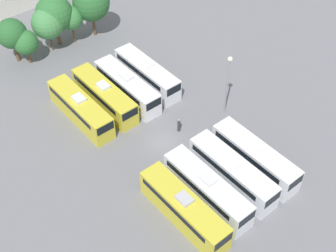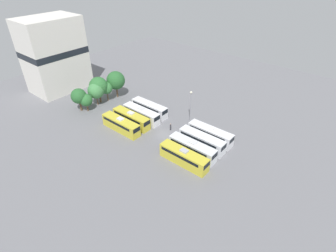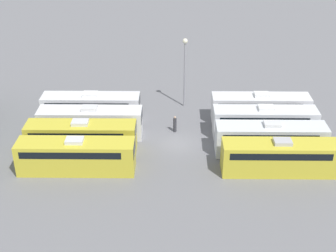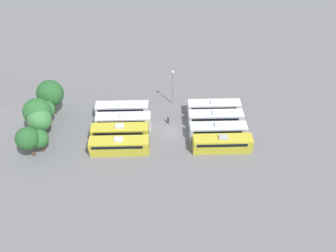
{
  "view_description": "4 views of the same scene",
  "coord_description": "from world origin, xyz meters",
  "px_view_note": "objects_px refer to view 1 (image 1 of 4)",
  "views": [
    {
      "loc": [
        -23.44,
        -29.12,
        39.27
      ],
      "look_at": [
        0.95,
        0.24,
        1.7
      ],
      "focal_mm": 50.0,
      "sensor_mm": 36.0,
      "label": 1
    },
    {
      "loc": [
        -38.56,
        -32.94,
        35.95
      ],
      "look_at": [
        1.04,
        -0.27,
        2.09
      ],
      "focal_mm": 28.0,
      "sensor_mm": 36.0,
      "label": 2
    },
    {
      "loc": [
        -41.71,
        0.41,
        24.26
      ],
      "look_at": [
        0.95,
        0.88,
        1.52
      ],
      "focal_mm": 50.0,
      "sensor_mm": 36.0,
      "label": 3
    },
    {
      "loc": [
        -46.78,
        1.61,
        44.54
      ],
      "look_at": [
        -0.51,
        0.29,
        1.99
      ],
      "focal_mm": 35.0,
      "sensor_mm": 36.0,
      "label": 4
    }
  ],
  "objects_px": {
    "bus_6": "(127,86)",
    "bus_7": "(147,73)",
    "bus_4": "(80,108)",
    "tree_1": "(26,43)",
    "bus_3": "(255,156)",
    "bus_5": "(104,95)",
    "tree_0": "(12,34)",
    "tree_5": "(91,3)",
    "light_pole": "(228,76)",
    "bus_1": "(207,189)",
    "tree_4": "(71,18)",
    "tree_2": "(48,23)",
    "worker_person": "(179,125)",
    "tree_3": "(54,14)",
    "bus_2": "(232,171)",
    "bus_0": "(184,208)"
  },
  "relations": [
    {
      "from": "light_pole",
      "to": "tree_1",
      "type": "relative_size",
      "value": 1.67
    },
    {
      "from": "bus_6",
      "to": "light_pole",
      "type": "distance_m",
      "value": 13.05
    },
    {
      "from": "bus_3",
      "to": "tree_3",
      "type": "distance_m",
      "value": 34.54
    },
    {
      "from": "bus_1",
      "to": "bus_2",
      "type": "distance_m",
      "value": 3.58
    },
    {
      "from": "tree_5",
      "to": "bus_5",
      "type": "bearing_deg",
      "value": -118.84
    },
    {
      "from": "light_pole",
      "to": "tree_2",
      "type": "height_order",
      "value": "light_pole"
    },
    {
      "from": "worker_person",
      "to": "tree_0",
      "type": "distance_m",
      "value": 26.36
    },
    {
      "from": "bus_3",
      "to": "bus_4",
      "type": "xyz_separation_m",
      "value": [
        -10.31,
        18.63,
        0.0
      ]
    },
    {
      "from": "tree_2",
      "to": "tree_0",
      "type": "bearing_deg",
      "value": 170.59
    },
    {
      "from": "light_pole",
      "to": "tree_5",
      "type": "xyz_separation_m",
      "value": [
        -2.8,
        24.53,
        -0.32
      ]
    },
    {
      "from": "bus_2",
      "to": "tree_1",
      "type": "bearing_deg",
      "value": 101.01
    },
    {
      "from": "bus_7",
      "to": "tree_2",
      "type": "bearing_deg",
      "value": 111.4
    },
    {
      "from": "bus_2",
      "to": "tree_4",
      "type": "bearing_deg",
      "value": 88.27
    },
    {
      "from": "tree_4",
      "to": "tree_5",
      "type": "height_order",
      "value": "tree_5"
    },
    {
      "from": "light_pole",
      "to": "tree_0",
      "type": "height_order",
      "value": "light_pole"
    },
    {
      "from": "worker_person",
      "to": "tree_1",
      "type": "bearing_deg",
      "value": 106.87
    },
    {
      "from": "bus_4",
      "to": "bus_2",
      "type": "bearing_deg",
      "value": -69.41
    },
    {
      "from": "tree_3",
      "to": "tree_4",
      "type": "bearing_deg",
      "value": -24.87
    },
    {
      "from": "bus_1",
      "to": "bus_2",
      "type": "bearing_deg",
      "value": -0.52
    },
    {
      "from": "worker_person",
      "to": "tree_0",
      "type": "height_order",
      "value": "tree_0"
    },
    {
      "from": "tree_0",
      "to": "tree_5",
      "type": "distance_m",
      "value": 11.88
    },
    {
      "from": "worker_person",
      "to": "tree_1",
      "type": "xyz_separation_m",
      "value": [
        -7.09,
        23.38,
        2.39
      ]
    },
    {
      "from": "tree_1",
      "to": "tree_5",
      "type": "distance_m",
      "value": 10.91
    },
    {
      "from": "bus_1",
      "to": "tree_3",
      "type": "distance_m",
      "value": 34.24
    },
    {
      "from": "worker_person",
      "to": "bus_2",
      "type": "bearing_deg",
      "value": -94.37
    },
    {
      "from": "bus_1",
      "to": "tree_5",
      "type": "height_order",
      "value": "tree_5"
    },
    {
      "from": "bus_6",
      "to": "bus_5",
      "type": "bearing_deg",
      "value": 172.92
    },
    {
      "from": "bus_6",
      "to": "bus_7",
      "type": "distance_m",
      "value": 3.57
    },
    {
      "from": "bus_2",
      "to": "tree_1",
      "type": "height_order",
      "value": "tree_1"
    },
    {
      "from": "bus_5",
      "to": "bus_4",
      "type": "bearing_deg",
      "value": -177.96
    },
    {
      "from": "bus_6",
      "to": "tree_1",
      "type": "height_order",
      "value": "tree_1"
    },
    {
      "from": "bus_5",
      "to": "bus_6",
      "type": "xyz_separation_m",
      "value": [
        3.19,
        -0.4,
        0.0
      ]
    },
    {
      "from": "bus_3",
      "to": "bus_7",
      "type": "bearing_deg",
      "value": 90.2
    },
    {
      "from": "tree_4",
      "to": "bus_2",
      "type": "bearing_deg",
      "value": -91.73
    },
    {
      "from": "worker_person",
      "to": "tree_2",
      "type": "bearing_deg",
      "value": 97.56
    },
    {
      "from": "bus_4",
      "to": "bus_7",
      "type": "bearing_deg",
      "value": 1.07
    },
    {
      "from": "tree_0",
      "to": "bus_0",
      "type": "bearing_deg",
      "value": -89.26
    },
    {
      "from": "bus_4",
      "to": "tree_1",
      "type": "distance_m",
      "value": 14.33
    },
    {
      "from": "light_pole",
      "to": "tree_2",
      "type": "distance_m",
      "value": 26.94
    },
    {
      "from": "bus_4",
      "to": "tree_4",
      "type": "xyz_separation_m",
      "value": [
        7.96,
        14.57,
        2.3
      ]
    },
    {
      "from": "bus_2",
      "to": "bus_3",
      "type": "bearing_deg",
      "value": -1.66
    },
    {
      "from": "bus_5",
      "to": "tree_0",
      "type": "xyz_separation_m",
      "value": [
        -3.98,
        15.56,
        2.67
      ]
    },
    {
      "from": "tree_2",
      "to": "bus_1",
      "type": "bearing_deg",
      "value": -91.91
    },
    {
      "from": "tree_0",
      "to": "tree_5",
      "type": "bearing_deg",
      "value": -6.9
    },
    {
      "from": "bus_2",
      "to": "tree_3",
      "type": "bearing_deg",
      "value": 91.63
    },
    {
      "from": "tree_5",
      "to": "tree_1",
      "type": "bearing_deg",
      "value": -179.82
    },
    {
      "from": "tree_2",
      "to": "tree_5",
      "type": "xyz_separation_m",
      "value": [
        6.81,
        -0.6,
        0.92
      ]
    },
    {
      "from": "tree_1",
      "to": "bus_5",
      "type": "bearing_deg",
      "value": -78.26
    },
    {
      "from": "bus_3",
      "to": "light_pole",
      "type": "xyz_separation_m",
      "value": [
        3.8,
        8.36,
        3.94
      ]
    },
    {
      "from": "bus_3",
      "to": "tree_1",
      "type": "distance_m",
      "value": 34.3
    }
  ]
}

